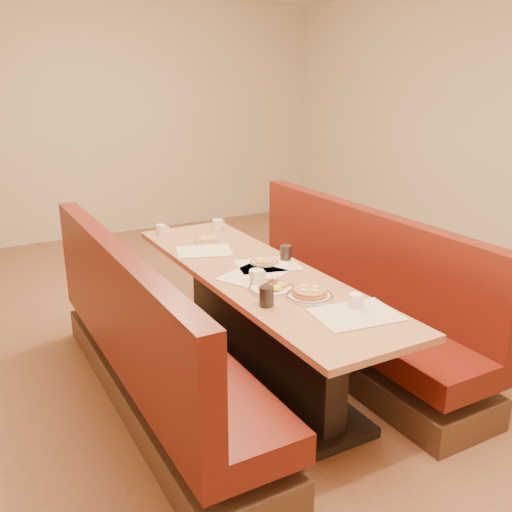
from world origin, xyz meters
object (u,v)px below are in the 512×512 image
diner_table (257,325)px  coffee_mug_a (356,301)px  booth_left (150,353)px  coffee_mug_d (161,230)px  coffee_mug_c (218,225)px  coffee_mug_b (257,277)px  soda_tumbler_mid (286,253)px  pancake_plate (309,294)px  booth_right (346,306)px  soda_tumbler_near (267,296)px  eggs_plate (272,288)px

diner_table → coffee_mug_a: 0.90m
booth_left → coffee_mug_d: (0.50, 1.10, 0.43)m
coffee_mug_c → coffee_mug_d: coffee_mug_c is taller
diner_table → coffee_mug_b: (-0.12, -0.21, 0.42)m
diner_table → coffee_mug_d: (-0.23, 1.10, 0.42)m
soda_tumbler_mid → pancake_plate: bearing=-110.7°
booth_right → soda_tumbler_mid: size_ratio=23.94×
booth_right → soda_tumbler_near: 1.18m
pancake_plate → coffee_mug_a: bearing=-61.2°
booth_right → coffee_mug_d: size_ratio=23.48×
coffee_mug_b → coffee_mug_d: coffee_mug_b is taller
eggs_plate → coffee_mug_c: 1.37m
diner_table → pancake_plate: bearing=-85.6°
pancake_plate → coffee_mug_a: coffee_mug_a is taller
soda_tumbler_near → soda_tumbler_mid: bearing=50.4°
coffee_mug_b → soda_tumbler_near: 0.32m
soda_tumbler_near → soda_tumbler_mid: 0.80m
diner_table → soda_tumbler_near: 0.71m
booth_right → coffee_mug_d: (-0.97, 1.10, 0.43)m
soda_tumbler_mid → diner_table: bearing=-160.2°
booth_left → pancake_plate: 1.02m
coffee_mug_d → pancake_plate: bearing=-71.6°
pancake_plate → coffee_mug_d: coffee_mug_d is taller
coffee_mug_a → coffee_mug_c: size_ratio=0.92×
booth_left → coffee_mug_d: 1.28m
diner_table → soda_tumbler_mid: size_ratio=23.94×
coffee_mug_a → soda_tumbler_mid: 0.88m
coffee_mug_c → soda_tumbler_near: size_ratio=1.05×
eggs_plate → coffee_mug_a: coffee_mug_a is taller
booth_left → coffee_mug_c: bearing=46.8°
coffee_mug_b → coffee_mug_d: bearing=81.0°
coffee_mug_c → soda_tumbler_mid: (0.07, -0.90, 0.01)m
pancake_plate → soda_tumbler_near: 0.27m
booth_right → coffee_mug_a: size_ratio=23.25×
coffee_mug_a → soda_tumbler_near: size_ratio=0.96×
booth_left → eggs_plate: (0.64, -0.33, 0.40)m
eggs_plate → coffee_mug_a: (0.26, -0.44, 0.03)m
diner_table → coffee_mug_a: coffee_mug_a is taller
coffee_mug_a → coffee_mug_d: size_ratio=1.01×
pancake_plate → coffee_mug_a: size_ratio=2.49×
booth_right → coffee_mug_b: size_ratio=20.10×
coffee_mug_d → coffee_mug_c: bearing=-3.7°
eggs_plate → booth_left: bearing=152.6°
diner_table → eggs_plate: 0.52m
booth_left → soda_tumbler_mid: booth_left is taller
pancake_plate → soda_tumbler_mid: 0.68m
eggs_plate → soda_tumbler_near: size_ratio=2.43×
diner_table → pancake_plate: size_ratio=9.35×
eggs_plate → coffee_mug_d: size_ratio=2.55×
booth_right → coffee_mug_b: 0.98m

